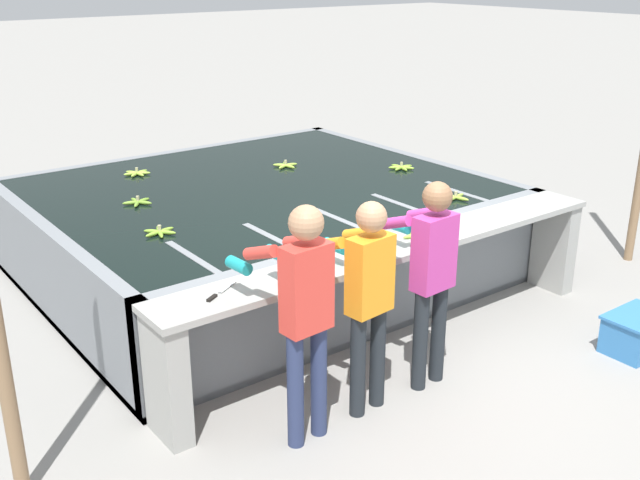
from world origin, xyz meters
name	(u,v)px	position (x,y,z in m)	size (l,w,h in m)	color
ground_plane	(414,358)	(0.00, 0.00, 0.00)	(80.00, 80.00, 0.00)	gray
wash_tank	(260,230)	(0.00, 2.28, 0.46)	(4.29, 3.69, 0.92)	gray
work_ledge	(398,276)	(0.00, 0.23, 0.65)	(4.29, 0.45, 0.92)	#9E9E99
worker_0	(303,304)	(-1.32, -0.32, 0.99)	(0.44, 0.72, 1.65)	navy
worker_1	(366,289)	(-0.78, -0.28, 0.92)	(0.45, 0.72, 1.56)	#1E2328
worker_2	(430,267)	(-0.18, -0.29, 0.95)	(0.43, 0.72, 1.59)	#1E2328
banana_bunch_floating_0	(138,202)	(-1.21, 2.44, 0.94)	(0.28, 0.27, 0.08)	#75A333
banana_bunch_floating_1	(137,173)	(-0.79, 3.39, 0.94)	(0.28, 0.28, 0.08)	#9EC642
banana_bunch_floating_2	(160,232)	(-1.40, 1.58, 0.94)	(0.28, 0.28, 0.08)	#7FAD33
banana_bunch_floating_3	(401,167)	(1.58, 1.90, 0.94)	(0.28, 0.28, 0.08)	#8CB738
banana_bunch_floating_4	(456,197)	(1.24, 0.79, 0.94)	(0.28, 0.28, 0.08)	#93BC3D
banana_bunch_floating_5	(286,165)	(0.63, 2.72, 0.94)	(0.27, 0.27, 0.08)	#9EC642
banana_bunch_ledge_0	(418,235)	(0.22, 0.24, 0.94)	(0.28, 0.27, 0.08)	#93BC3D
banana_bunch_ledge_1	(357,250)	(-0.39, 0.28, 0.94)	(0.28, 0.28, 0.08)	#75A333
knife_0	(217,294)	(-1.63, 0.24, 0.93)	(0.32, 0.20, 0.02)	silver
crate	(637,333)	(1.54, -1.00, 0.16)	(0.55, 0.39, 0.32)	#3375B7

